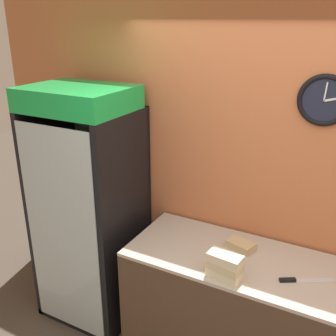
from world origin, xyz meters
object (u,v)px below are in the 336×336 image
sandwich_stack_bottom (224,274)px  beverage_cooler (92,195)px  chefs_knife (299,280)px  sandwich_stack_middle (225,266)px  sandwich_stack_top (225,258)px  sandwich_flat_left (241,245)px

sandwich_stack_bottom → beverage_cooler: bearing=166.4°
beverage_cooler → chefs_knife: beverage_cooler is taller
sandwich_stack_bottom → chefs_knife: (0.43, 0.19, -0.02)m
sandwich_stack_bottom → sandwich_stack_middle: size_ratio=0.99×
sandwich_stack_top → chefs_knife: (0.43, 0.19, -0.14)m
sandwich_stack_middle → sandwich_stack_top: sandwich_stack_top is taller
sandwich_stack_middle → sandwich_flat_left: (-0.01, 0.38, -0.06)m
sandwich_stack_middle → sandwich_stack_bottom: bearing=180.0°
sandwich_stack_middle → sandwich_flat_left: sandwich_stack_middle is taller
beverage_cooler → sandwich_stack_bottom: (1.31, -0.32, -0.14)m
beverage_cooler → sandwich_stack_bottom: size_ratio=8.71×
sandwich_stack_middle → sandwich_flat_left: size_ratio=1.08×
sandwich_flat_left → chefs_knife: 0.48m
beverage_cooler → chefs_knife: (1.74, -0.13, -0.16)m
sandwich_stack_bottom → sandwich_flat_left: 0.38m
sandwich_flat_left → sandwich_stack_middle: bearing=-88.0°
sandwich_stack_middle → chefs_knife: 0.48m
sandwich_flat_left → chefs_knife: sandwich_flat_left is taller
sandwich_stack_middle → chefs_knife: sandwich_stack_middle is taller
sandwich_stack_top → beverage_cooler: bearing=166.4°
sandwich_stack_top → sandwich_flat_left: 0.40m
sandwich_stack_bottom → sandwich_stack_middle: (0.00, 0.00, 0.06)m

